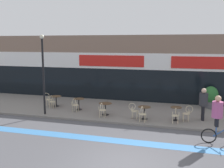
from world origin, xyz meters
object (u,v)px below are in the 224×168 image
bistro_table_1 (79,102)px  cafe_chair_4_near (176,114)px  bistro_table_0 (56,99)px  cafe_chair_3_near (142,113)px  cafe_chair_0_side (48,98)px  cafe_chair_2_near (102,109)px  bistro_table_4 (176,111)px  cyclist_0 (218,116)px  planter_pot (211,96)px  lamp_post (43,69)px  pedestrian_near_end (203,101)px  cafe_chair_4_side (187,112)px  bistro_table_3 (144,110)px  cafe_chair_1_near (75,104)px  cafe_chair_0_near (52,101)px  bistro_table_2 (105,106)px  cafe_chair_3_side (134,110)px

bistro_table_1 → cafe_chair_4_near: size_ratio=0.82×
bistro_table_0 → cafe_chair_3_near: (6.34, -2.04, 0.00)m
cafe_chair_0_side → cafe_chair_2_near: size_ratio=1.00×
bistro_table_4 → cyclist_0: size_ratio=0.35×
planter_pot → lamp_post: 11.06m
lamp_post → cafe_chair_4_near: bearing=1.3°
bistro_table_4 → pedestrian_near_end: size_ratio=0.42×
pedestrian_near_end → cafe_chair_4_side: bearing=24.7°
cafe_chair_3_near → cafe_chair_4_near: 1.79m
lamp_post → planter_pot: bearing=23.5°
bistro_table_3 → cafe_chair_2_near: (-2.43, -0.37, -0.01)m
cafe_chair_1_near → planter_pot: size_ratio=0.61×
cafe_chair_0_near → planter_pot: 10.66m
bistro_table_3 → cafe_chair_0_near: 6.40m
bistro_table_3 → bistro_table_4: (1.76, 0.21, 0.02)m
bistro_table_2 → cafe_chair_3_side: 1.82m
bistro_table_0 → lamp_post: bearing=-82.2°
bistro_table_0 → cafe_chair_3_near: cafe_chair_3_near is taller
cafe_chair_3_near → cafe_chair_4_near: size_ratio=1.00×
planter_pot → cafe_chair_4_side: bearing=-113.1°
cafe_chair_0_near → cafe_chair_1_near: size_ratio=1.00×
cafe_chair_0_near → cafe_chair_3_near: size_ratio=1.00×
bistro_table_0 → cafe_chair_3_side: 5.90m
cafe_chair_4_side → cyclist_0: bearing=106.5°
bistro_table_1 → bistro_table_2: 2.17m
bistro_table_0 → cafe_chair_0_near: bearing=-89.9°
lamp_post → cafe_chair_3_near: bearing=-0.3°
cafe_chair_0_near → cafe_chair_2_near: (3.92, -1.16, 0.00)m
bistro_table_3 → cafe_chair_0_near: size_ratio=0.81×
cafe_chair_4_side → planter_pot: bearing=-121.1°
cafe_chair_4_near → bistro_table_0: bearing=73.0°
cyclist_0 → bistro_table_4: bearing=124.1°
bistro_table_2 → cafe_chair_2_near: (-0.00, -0.63, -0.01)m
cafe_chair_0_side → cyclist_0: size_ratio=0.41×
cafe_chair_0_side → cyclist_0: cyclist_0 is taller
bistro_table_3 → lamp_post: size_ratio=0.15×
cafe_chair_0_near → bistro_table_3: bearing=-97.7°
bistro_table_1 → bistro_table_4: bearing=-7.1°
cyclist_0 → cafe_chair_3_side: bearing=148.9°
cafe_chair_2_near → cyclist_0: (6.09, -2.19, 0.67)m
bistro_table_0 → cafe_chair_2_near: 4.31m
planter_pot → cafe_chair_2_near: bearing=-146.9°
bistro_table_0 → cafe_chair_3_side: bearing=-13.9°
planter_pot → pedestrian_near_end: 3.16m
pedestrian_near_end → bistro_table_4: bearing=14.1°
cafe_chair_4_side → cafe_chair_4_near: bearing=37.7°
bistro_table_4 → cafe_chair_1_near: (-6.24, 0.15, -0.03)m
cafe_chair_2_near → cafe_chair_4_side: size_ratio=1.00×
cafe_chair_1_near → cafe_chair_4_near: bearing=-93.3°
lamp_post → bistro_table_0: bearing=97.8°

